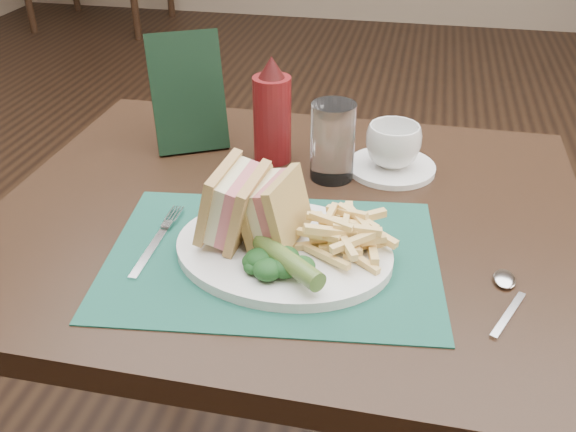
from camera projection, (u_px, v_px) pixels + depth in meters
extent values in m
plane|color=black|center=(326.00, 348.00, 1.80)|extent=(7.00, 7.00, 0.00)
plane|color=gray|center=(402.00, 23.00, 4.71)|extent=(6.00, 0.00, 6.00)
cube|color=#184D3F|center=(273.00, 257.00, 0.88)|extent=(0.49, 0.37, 0.00)
cylinder|color=#425E24|center=(288.00, 261.00, 0.80)|extent=(0.11, 0.10, 0.03)
cylinder|color=white|center=(391.00, 167.00, 1.10)|extent=(0.18, 0.18, 0.01)
imported|color=white|center=(393.00, 145.00, 1.07)|extent=(0.12, 0.12, 0.07)
cylinder|color=white|center=(333.00, 142.00, 1.04)|extent=(0.09, 0.09, 0.13)
cube|color=black|center=(188.00, 93.00, 1.13)|extent=(0.15, 0.13, 0.20)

